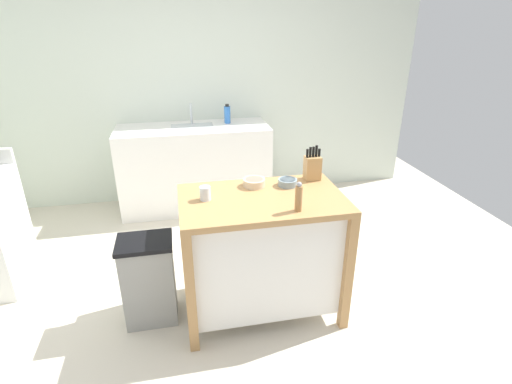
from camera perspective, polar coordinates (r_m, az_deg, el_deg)
ground_plane at (r=3.09m, az=-3.17°, el=-15.30°), size 5.89×5.89×0.00m
wall_back at (r=4.49m, az=-7.70°, el=15.39°), size 4.89×0.10×2.60m
kitchen_island at (r=2.73m, az=0.85°, el=-8.25°), size 1.07×0.67×0.89m
knife_block at (r=2.83m, az=8.18°, el=3.59°), size 0.11×0.09×0.25m
bowl_ceramic_small at (r=2.70m, az=-0.27°, el=1.41°), size 0.15×0.15×0.05m
bowl_stoneware_deep at (r=2.72m, az=4.61°, el=1.42°), size 0.13×0.13×0.05m
drinking_cup at (r=2.51m, az=-7.37°, el=-0.18°), size 0.07×0.07×0.09m
pepper_grinder at (r=2.34m, az=6.20°, el=-0.77°), size 0.04×0.04×0.19m
trash_bin at (r=2.84m, az=-15.25°, el=-12.21°), size 0.36×0.28×0.63m
sink_counter at (r=4.35m, az=-8.81°, el=3.55°), size 1.59×0.60×0.91m
sink_faucet at (r=4.33m, az=-9.39°, el=11.15°), size 0.02×0.02×0.22m
bottle_hand_soap at (r=4.32m, az=-4.19°, el=11.16°), size 0.07×0.07×0.20m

